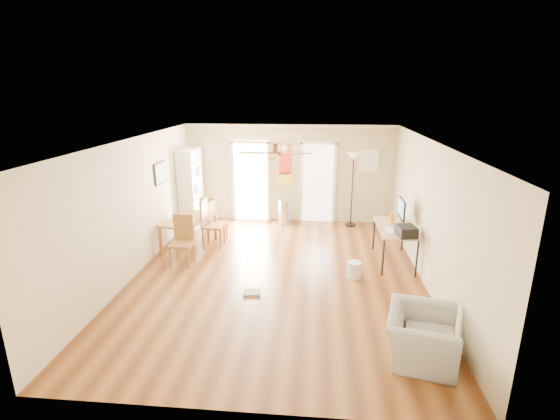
# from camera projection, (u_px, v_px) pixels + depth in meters

# --- Properties ---
(floor) EXTENTS (7.00, 7.00, 0.00)m
(floor) POSITION_uv_depth(u_px,v_px,m) (277.00, 275.00, 7.89)
(floor) COLOR brown
(floor) RESTS_ON ground
(ceiling) EXTENTS (5.50, 7.00, 0.00)m
(ceiling) POSITION_uv_depth(u_px,v_px,m) (277.00, 141.00, 7.15)
(ceiling) COLOR silver
(ceiling) RESTS_ON floor
(wall_back) EXTENTS (5.50, 0.04, 2.60)m
(wall_back) POSITION_uv_depth(u_px,v_px,m) (290.00, 174.00, 10.86)
(wall_back) COLOR beige
(wall_back) RESTS_ON floor
(wall_front) EXTENTS (5.50, 0.04, 2.60)m
(wall_front) POSITION_uv_depth(u_px,v_px,m) (244.00, 309.00, 4.18)
(wall_front) COLOR beige
(wall_front) RESTS_ON floor
(wall_left) EXTENTS (0.04, 7.00, 2.60)m
(wall_left) POSITION_uv_depth(u_px,v_px,m) (134.00, 208.00, 7.76)
(wall_left) COLOR beige
(wall_left) RESTS_ON floor
(wall_right) EXTENTS (0.04, 7.00, 2.60)m
(wall_right) POSITION_uv_depth(u_px,v_px,m) (430.00, 215.00, 7.28)
(wall_right) COLOR beige
(wall_right) RESTS_ON floor
(crown_molding) EXTENTS (5.50, 7.00, 0.08)m
(crown_molding) POSITION_uv_depth(u_px,v_px,m) (277.00, 143.00, 7.16)
(crown_molding) COLOR white
(crown_molding) RESTS_ON wall_back
(kitchen_doorway) EXTENTS (0.90, 0.10, 2.10)m
(kitchen_doorway) POSITION_uv_depth(u_px,v_px,m) (251.00, 182.00, 11.01)
(kitchen_doorway) COLOR white
(kitchen_doorway) RESTS_ON wall_back
(bathroom_doorway) EXTENTS (0.80, 0.10, 2.10)m
(bathroom_doorway) POSITION_uv_depth(u_px,v_px,m) (318.00, 184.00, 10.85)
(bathroom_doorway) COLOR white
(bathroom_doorway) RESTS_ON wall_back
(wall_decal) EXTENTS (0.46, 0.03, 1.10)m
(wall_decal) POSITION_uv_depth(u_px,v_px,m) (285.00, 165.00, 10.78)
(wall_decal) COLOR red
(wall_decal) RESTS_ON wall_back
(ac_grille) EXTENTS (0.50, 0.04, 0.60)m
(ac_grille) POSITION_uv_depth(u_px,v_px,m) (369.00, 160.00, 10.54)
(ac_grille) COLOR white
(ac_grille) RESTS_ON wall_back
(framed_poster) EXTENTS (0.04, 0.66, 0.48)m
(framed_poster) POSITION_uv_depth(u_px,v_px,m) (161.00, 173.00, 8.98)
(framed_poster) COLOR black
(framed_poster) RESTS_ON wall_left
(ceiling_fan) EXTENTS (1.24, 1.24, 0.20)m
(ceiling_fan) POSITION_uv_depth(u_px,v_px,m) (275.00, 153.00, 6.91)
(ceiling_fan) COLOR #593819
(ceiling_fan) RESTS_ON ceiling
(bookshelf) EXTENTS (0.67, 0.99, 2.02)m
(bookshelf) POSITION_uv_depth(u_px,v_px,m) (191.00, 188.00, 10.51)
(bookshelf) COLOR silver
(bookshelf) RESTS_ON floor
(dining_table) EXTENTS (1.12, 1.50, 0.67)m
(dining_table) POSITION_uv_depth(u_px,v_px,m) (189.00, 232.00, 9.27)
(dining_table) COLOR olive
(dining_table) RESTS_ON floor
(dining_chair_right_a) EXTENTS (0.45, 0.45, 0.92)m
(dining_chair_right_a) POSITION_uv_depth(u_px,v_px,m) (217.00, 222.00, 9.61)
(dining_chair_right_a) COLOR brown
(dining_chair_right_a) RESTS_ON floor
(dining_chair_right_b) EXTENTS (0.46, 0.46, 1.09)m
(dining_chair_right_b) POSITION_uv_depth(u_px,v_px,m) (213.00, 223.00, 9.23)
(dining_chair_right_b) COLOR #966230
(dining_chair_right_b) RESTS_ON floor
(dining_chair_near) EXTENTS (0.43, 0.43, 1.03)m
(dining_chair_near) POSITION_uv_depth(u_px,v_px,m) (181.00, 242.00, 8.22)
(dining_chair_near) COLOR olive
(dining_chair_near) RESTS_ON floor
(dining_chair_far) EXTENTS (0.43, 0.43, 0.93)m
(dining_chair_far) POSITION_uv_depth(u_px,v_px,m) (209.00, 214.00, 10.20)
(dining_chair_far) COLOR #AB7837
(dining_chair_far) RESTS_ON floor
(trash_can) EXTENTS (0.33, 0.33, 0.66)m
(trash_can) POSITION_uv_depth(u_px,v_px,m) (284.00, 212.00, 10.86)
(trash_can) COLOR silver
(trash_can) RESTS_ON floor
(torchiere_lamp) EXTENTS (0.42, 0.42, 1.94)m
(torchiere_lamp) POSITION_uv_depth(u_px,v_px,m) (352.00, 190.00, 10.52)
(torchiere_lamp) COLOR black
(torchiere_lamp) RESTS_ON floor
(computer_desk) EXTENTS (0.71, 1.43, 0.77)m
(computer_desk) POSITION_uv_depth(u_px,v_px,m) (394.00, 245.00, 8.41)
(computer_desk) COLOR tan
(computer_desk) RESTS_ON floor
(imac) EXTENTS (0.16, 0.60, 0.55)m
(imac) POSITION_uv_depth(u_px,v_px,m) (401.00, 212.00, 8.36)
(imac) COLOR black
(imac) RESTS_ON computer_desk
(keyboard) EXTENTS (0.18, 0.44, 0.02)m
(keyboard) POSITION_uv_depth(u_px,v_px,m) (390.00, 230.00, 8.09)
(keyboard) COLOR silver
(keyboard) RESTS_ON computer_desk
(printer) EXTENTS (0.39, 0.44, 0.20)m
(printer) POSITION_uv_depth(u_px,v_px,m) (406.00, 231.00, 7.77)
(printer) COLOR black
(printer) RESTS_ON computer_desk
(orange_bottle) EXTENTS (0.09, 0.09, 0.24)m
(orange_bottle) POSITION_uv_depth(u_px,v_px,m) (392.00, 218.00, 8.48)
(orange_bottle) COLOR orange
(orange_bottle) RESTS_ON computer_desk
(wastebasket_a) EXTENTS (0.31, 0.31, 0.31)m
(wastebasket_a) POSITION_uv_depth(u_px,v_px,m) (354.00, 270.00, 7.79)
(wastebasket_a) COLOR silver
(wastebasket_a) RESTS_ON floor
(floor_cloth) EXTENTS (0.32, 0.26, 0.04)m
(floor_cloth) POSITION_uv_depth(u_px,v_px,m) (252.00, 293.00, 7.18)
(floor_cloth) COLOR gray
(floor_cloth) RESTS_ON floor
(armchair) EXTENTS (1.10, 1.19, 0.66)m
(armchair) POSITION_uv_depth(u_px,v_px,m) (421.00, 336.00, 5.39)
(armchair) COLOR gray
(armchair) RESTS_ON floor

